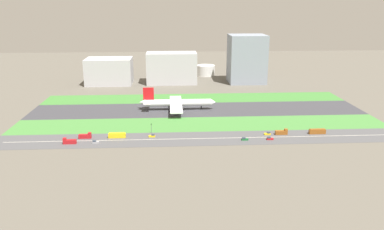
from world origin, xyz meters
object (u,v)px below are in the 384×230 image
object	(u,v)px
car_3	(152,136)
car_0	(268,134)
terminal_building	(109,71)
fuel_tank_west	(206,70)
airliner	(176,103)
truck_1	(85,136)
bus_0	(317,131)
traffic_light	(151,127)
truck_2	(69,141)
hangar_building	(172,68)
car_4	(95,142)
truck_0	(282,132)
car_1	(270,138)
bus_1	(117,135)
car_2	(245,139)
office_tower	(247,59)

from	to	relation	value
car_3	car_0	world-z (taller)	same
terminal_building	fuel_tank_west	distance (m)	121.04
airliner	truck_1	distance (m)	92.67
bus_0	traffic_light	bearing A→B (deg)	176.05
truck_2	fuel_tank_west	distance (m)	261.65
truck_2	hangar_building	distance (m)	204.34
car_4	hangar_building	world-z (taller)	hangar_building
airliner	hangar_building	world-z (taller)	hangar_building
truck_0	terminal_building	world-z (taller)	terminal_building
terminal_building	car_0	bearing A→B (deg)	-53.54
car_0	truck_2	world-z (taller)	truck_2
car_0	car_1	bearing A→B (deg)	-96.34
bus_0	traffic_light	size ratio (longest dim) A/B	1.61
truck_1	bus_1	bearing A→B (deg)	0.00
car_2	truck_0	xyz separation A→B (m)	(27.92, 10.00, 0.75)
hangar_building	fuel_tank_west	size ratio (longest dim) A/B	2.44
car_1	truck_1	bearing A→B (deg)	-4.62
truck_0	truck_2	xyz separation A→B (m)	(-142.96, -10.00, 0.00)
airliner	car_2	xyz separation A→B (m)	(43.96, -78.00, -5.31)
car_2	terminal_building	bearing A→B (deg)	-58.79
bus_1	car_0	bearing A→B (deg)	0.00
airliner	car_3	size ratio (longest dim) A/B	14.77
truck_0	office_tower	xyz separation A→B (m)	(10.14, 182.00, 25.09)
car_3	truck_2	size ratio (longest dim) A/B	0.52
truck_2	traffic_light	distance (m)	55.49
airliner	hangar_building	size ratio (longest dim) A/B	1.17
truck_2	traffic_light	xyz separation A→B (m)	(52.43, 17.99, 2.62)
bus_1	office_tower	distance (m)	221.41
bus_0	car_0	bearing A→B (deg)	180.00
car_3	truck_1	xyz separation A→B (m)	(-44.98, -0.00, 0.75)
truck_2	truck_1	bearing A→B (deg)	-129.67
terminal_building	hangar_building	distance (m)	69.56
fuel_tank_west	truck_1	bearing A→B (deg)	-114.30
car_3	fuel_tank_west	world-z (taller)	fuel_tank_west
car_4	car_2	size ratio (longest dim) A/B	1.00
airliner	car_0	world-z (taller)	airliner
car_4	terminal_building	xyz separation A→B (m)	(-17.93, 192.00, 13.41)
bus_1	fuel_tank_west	world-z (taller)	fuel_tank_west
truck_2	truck_0	bearing A→B (deg)	-176.00
car_2	traffic_light	distance (m)	65.23
airliner	truck_0	bearing A→B (deg)	-43.41
truck_0	truck_2	distance (m)	143.31
truck_2	fuel_tank_west	world-z (taller)	fuel_tank_west
truck_0	fuel_tank_west	size ratio (longest dim) A/B	0.37
hangar_building	airliner	bearing A→B (deg)	-88.55
airliner	truck_0	xyz separation A→B (m)	(71.88, -68.00, -4.56)
bus_0	truck_2	xyz separation A→B (m)	(-168.20, -10.00, -0.15)
truck_1	truck_2	xyz separation A→B (m)	(-8.29, -10.00, 0.00)
office_tower	truck_2	bearing A→B (deg)	-128.57
car_2	fuel_tank_west	xyz separation A→B (m)	(-4.26, 237.00, 5.46)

